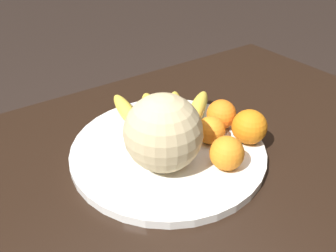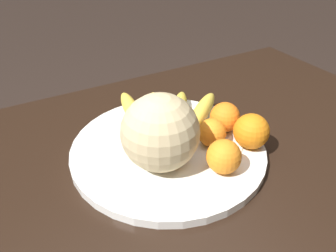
{
  "view_description": "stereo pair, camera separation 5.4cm",
  "coord_description": "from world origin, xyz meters",
  "px_view_note": "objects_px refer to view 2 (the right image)",
  "views": [
    {
      "loc": [
        0.33,
        0.41,
        1.2
      ],
      "look_at": [
        0.01,
        -0.05,
        0.82
      ],
      "focal_mm": 35.0,
      "sensor_mm": 36.0,
      "label": 1
    },
    {
      "loc": [
        0.28,
        0.44,
        1.2
      ],
      "look_at": [
        0.01,
        -0.05,
        0.82
      ],
      "focal_mm": 35.0,
      "sensor_mm": 36.0,
      "label": 2
    }
  ],
  "objects_px": {
    "kitchen_table": "(182,201)",
    "melon": "(160,132)",
    "orange_front_left": "(225,117)",
    "produce_tag": "(233,149)",
    "fruit_bowl": "(168,148)",
    "banana_bunch": "(167,110)",
    "orange_front_right": "(212,132)",
    "orange_back_left": "(251,131)",
    "orange_mid_center": "(224,157)"
  },
  "relations": [
    {
      "from": "kitchen_table",
      "to": "melon",
      "type": "height_order",
      "value": "melon"
    },
    {
      "from": "orange_front_left",
      "to": "produce_tag",
      "type": "xyz_separation_m",
      "value": [
        0.03,
        0.07,
        -0.03
      ]
    },
    {
      "from": "fruit_bowl",
      "to": "orange_front_left",
      "type": "distance_m",
      "value": 0.15
    },
    {
      "from": "banana_bunch",
      "to": "orange_front_right",
      "type": "bearing_deg",
      "value": -139.01
    },
    {
      "from": "orange_front_right",
      "to": "orange_back_left",
      "type": "height_order",
      "value": "orange_back_left"
    },
    {
      "from": "fruit_bowl",
      "to": "melon",
      "type": "height_order",
      "value": "melon"
    },
    {
      "from": "fruit_bowl",
      "to": "orange_front_left",
      "type": "height_order",
      "value": "orange_front_left"
    },
    {
      "from": "kitchen_table",
      "to": "orange_front_right",
      "type": "distance_m",
      "value": 0.18
    },
    {
      "from": "fruit_bowl",
      "to": "orange_front_right",
      "type": "height_order",
      "value": "orange_front_right"
    },
    {
      "from": "kitchen_table",
      "to": "fruit_bowl",
      "type": "bearing_deg",
      "value": -81.83
    },
    {
      "from": "kitchen_table",
      "to": "produce_tag",
      "type": "relative_size",
      "value": 13.99
    },
    {
      "from": "orange_front_right",
      "to": "orange_front_left",
      "type": "bearing_deg",
      "value": -151.47
    },
    {
      "from": "orange_front_right",
      "to": "banana_bunch",
      "type": "bearing_deg",
      "value": -79.2
    },
    {
      "from": "orange_front_right",
      "to": "produce_tag",
      "type": "relative_size",
      "value": 0.65
    },
    {
      "from": "banana_bunch",
      "to": "orange_back_left",
      "type": "xyz_separation_m",
      "value": [
        -0.1,
        0.19,
        0.02
      ]
    },
    {
      "from": "fruit_bowl",
      "to": "banana_bunch",
      "type": "bearing_deg",
      "value": -118.41
    },
    {
      "from": "banana_bunch",
      "to": "orange_back_left",
      "type": "bearing_deg",
      "value": -122.96
    },
    {
      "from": "orange_mid_center",
      "to": "banana_bunch",
      "type": "bearing_deg",
      "value": -90.66
    },
    {
      "from": "orange_mid_center",
      "to": "melon",
      "type": "bearing_deg",
      "value": -38.81
    },
    {
      "from": "orange_mid_center",
      "to": "produce_tag",
      "type": "distance_m",
      "value": 0.08
    },
    {
      "from": "kitchen_table",
      "to": "orange_front_right",
      "type": "height_order",
      "value": "orange_front_right"
    },
    {
      "from": "produce_tag",
      "to": "orange_back_left",
      "type": "bearing_deg",
      "value": 132.73
    },
    {
      "from": "kitchen_table",
      "to": "orange_mid_center",
      "type": "relative_size",
      "value": 19.39
    },
    {
      "from": "kitchen_table",
      "to": "fruit_bowl",
      "type": "distance_m",
      "value": 0.13
    },
    {
      "from": "produce_tag",
      "to": "banana_bunch",
      "type": "bearing_deg",
      "value": -111.24
    },
    {
      "from": "fruit_bowl",
      "to": "kitchen_table",
      "type": "bearing_deg",
      "value": 98.17
    },
    {
      "from": "orange_front_left",
      "to": "orange_mid_center",
      "type": "distance_m",
      "value": 0.14
    },
    {
      "from": "fruit_bowl",
      "to": "melon",
      "type": "distance_m",
      "value": 0.1
    },
    {
      "from": "kitchen_table",
      "to": "produce_tag",
      "type": "distance_m",
      "value": 0.17
    },
    {
      "from": "orange_back_left",
      "to": "fruit_bowl",
      "type": "bearing_deg",
      "value": -29.68
    },
    {
      "from": "kitchen_table",
      "to": "orange_front_left",
      "type": "xyz_separation_m",
      "value": [
        -0.13,
        -0.04,
        0.16
      ]
    },
    {
      "from": "kitchen_table",
      "to": "melon",
      "type": "xyz_separation_m",
      "value": [
        0.05,
        -0.01,
        0.2
      ]
    },
    {
      "from": "produce_tag",
      "to": "orange_front_left",
      "type": "bearing_deg",
      "value": -150.46
    },
    {
      "from": "banana_bunch",
      "to": "kitchen_table",
      "type": "bearing_deg",
      "value": -167.26
    },
    {
      "from": "melon",
      "to": "orange_mid_center",
      "type": "height_order",
      "value": "melon"
    },
    {
      "from": "fruit_bowl",
      "to": "orange_front_left",
      "type": "relative_size",
      "value": 6.13
    },
    {
      "from": "banana_bunch",
      "to": "fruit_bowl",
      "type": "bearing_deg",
      "value": -178.22
    },
    {
      "from": "kitchen_table",
      "to": "orange_back_left",
      "type": "bearing_deg",
      "value": 166.18
    },
    {
      "from": "orange_front_left",
      "to": "orange_front_right",
      "type": "distance_m",
      "value": 0.07
    },
    {
      "from": "fruit_bowl",
      "to": "orange_mid_center",
      "type": "xyz_separation_m",
      "value": [
        -0.05,
        0.12,
        0.04
      ]
    },
    {
      "from": "melon",
      "to": "banana_bunch",
      "type": "height_order",
      "value": "melon"
    },
    {
      "from": "orange_front_right",
      "to": "orange_mid_center",
      "type": "height_order",
      "value": "orange_mid_center"
    },
    {
      "from": "kitchen_table",
      "to": "orange_mid_center",
      "type": "bearing_deg",
      "value": 122.76
    },
    {
      "from": "orange_back_left",
      "to": "produce_tag",
      "type": "height_order",
      "value": "orange_back_left"
    },
    {
      "from": "fruit_bowl",
      "to": "banana_bunch",
      "type": "xyz_separation_m",
      "value": [
        -0.06,
        -0.1,
        0.03
      ]
    },
    {
      "from": "orange_front_right",
      "to": "produce_tag",
      "type": "distance_m",
      "value": 0.06
    },
    {
      "from": "kitchen_table",
      "to": "orange_front_left",
      "type": "height_order",
      "value": "orange_front_left"
    },
    {
      "from": "melon",
      "to": "fruit_bowl",
      "type": "bearing_deg",
      "value": -132.91
    },
    {
      "from": "melon",
      "to": "orange_front_right",
      "type": "xyz_separation_m",
      "value": [
        -0.13,
        -0.0,
        -0.04
      ]
    },
    {
      "from": "kitchen_table",
      "to": "orange_back_left",
      "type": "height_order",
      "value": "orange_back_left"
    }
  ]
}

